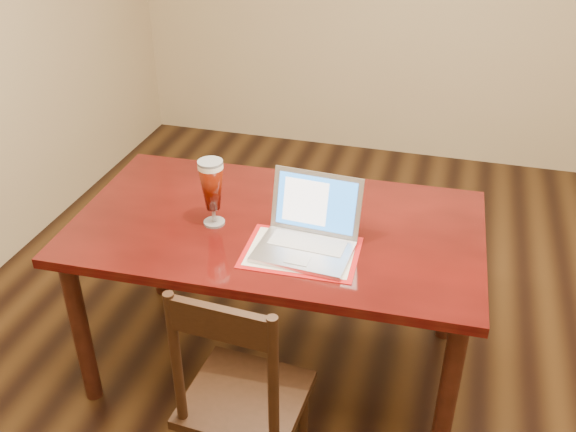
# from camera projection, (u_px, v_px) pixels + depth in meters

# --- Properties ---
(ground) EXTENTS (5.00, 5.00, 0.00)m
(ground) POSITION_uv_depth(u_px,v_px,m) (377.00, 385.00, 2.94)
(ground) COLOR black
(ground) RESTS_ON ground
(dining_table) EXTENTS (1.71, 1.00, 1.07)m
(dining_table) POSITION_uv_depth(u_px,v_px,m) (276.00, 241.00, 2.69)
(dining_table) COLOR #490C09
(dining_table) RESTS_ON ground
(dining_chair) EXTENTS (0.44, 0.42, 0.98)m
(dining_chair) POSITION_uv_depth(u_px,v_px,m) (242.00, 399.00, 2.26)
(dining_chair) COLOR black
(dining_chair) RESTS_ON ground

